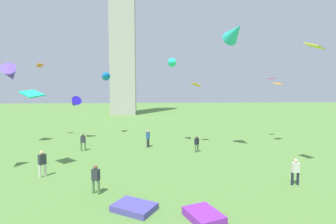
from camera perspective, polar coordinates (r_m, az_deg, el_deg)
The scene contains 20 objects.
monument_obelisk at distance 68.72m, azimuth -10.22°, elevation 22.52°, with size 6.09×6.09×53.91m.
person_0 at distance 19.77m, azimuth -26.42°, elevation -10.06°, with size 0.50×0.54×1.83m.
person_1 at distance 15.59m, azimuth -15.93°, elevation -14.00°, with size 0.51×0.43×1.69m.
person_2 at distance 26.67m, azimuth -18.55°, elevation -6.20°, with size 0.53×0.27×1.71m.
person_3 at distance 26.96m, azimuth -4.54°, elevation -5.69°, with size 0.40×0.55×1.83m.
person_4 at distance 18.21m, azimuth 26.72°, elevation -11.60°, with size 0.52×0.26×1.69m.
person_5 at distance 24.81m, azimuth 6.46°, elevation -6.94°, with size 0.47×0.44×1.60m.
kite_flying_0 at distance 21.55m, azimuth 30.00°, elevation 12.74°, with size 1.15×1.45×0.67m.
kite_flying_1 at distance 27.83m, azimuth 6.36°, elevation 6.13°, with size 1.13×0.92×0.42m.
kite_flying_2 at distance 21.12m, azimuth -28.28°, elevation 3.66°, with size 1.98×1.87×0.64m.
kite_flying_3 at distance 34.34m, azimuth -13.94°, elevation 7.90°, with size 1.14×1.60×1.14m.
kite_flying_4 at distance 35.45m, azimuth -26.90°, elevation 9.33°, with size 1.06×1.02×0.48m.
kite_flying_5 at distance 33.47m, azimuth 22.19°, elevation 6.98°, with size 0.78×0.54×0.13m.
kite_flying_7 at distance 32.77m, azimuth -31.87°, elevation 7.25°, with size 2.10×2.87×2.39m.
kite_flying_8 at distance 30.66m, azimuth 23.55°, elevation 5.82°, with size 1.35×1.25×0.34m.
kite_flying_9 at distance 33.44m, azimuth -20.25°, elevation 1.89°, with size 2.12×2.32×1.78m.
kite_flying_10 at distance 25.20m, azimuth 14.78°, elevation 16.94°, with size 1.91×2.72×2.19m.
kite_flying_11 at distance 27.47m, azimuth 1.28°, elevation 11.15°, with size 1.15×1.52×1.03m.
kite_bundle_0 at distance 13.56m, azimuth -7.59°, elevation -20.46°, with size 2.01×1.40×0.31m, color #4E47A2.
kite_bundle_1 at distance 12.74m, azimuth 8.03°, elevation -22.06°, with size 1.80×1.34×0.37m, color purple.
Camera 1 is at (-1.14, -5.52, 5.93)m, focal length 27.11 mm.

